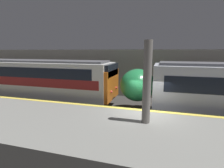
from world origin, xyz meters
name	(u,v)px	position (x,y,z in m)	size (l,w,h in m)	color
ground_plane	(146,127)	(0.00, 0.00, 0.00)	(120.00, 120.00, 0.00)	#33302D
platform	(140,140)	(0.00, -2.54, 0.52)	(40.00, 5.09, 1.06)	slate
station_rear_barrier	(154,74)	(0.00, 6.60, 2.19)	(50.00, 0.15, 4.39)	#B2AD9E
support_pillar_near	(147,83)	(0.12, -1.77, 2.89)	(0.37, 0.37, 3.68)	slate
train_boxy	(21,80)	(-10.78, 2.49, 1.83)	(16.42, 3.02, 3.53)	black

